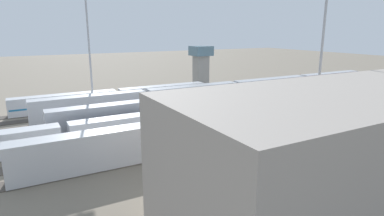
{
  "coord_description": "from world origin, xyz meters",
  "views": [
    {
      "loc": [
        32.04,
        58.22,
        17.97
      ],
      "look_at": [
        1.54,
        2.74,
        2.5
      ],
      "focal_mm": 29.97,
      "sensor_mm": 36.0,
      "label": 1
    }
  ],
  "objects": [
    {
      "name": "train_on_track_4",
      "position": [
        -6.74,
        2.5,
        2.62
      ],
      "size": [
        71.4,
        3.0,
        5.0
      ],
      "color": "#A8AAB2",
      "rests_on": "ground_plane"
    },
    {
      "name": "track_bed_1",
      "position": [
        0.0,
        -12.5,
        0.06
      ],
      "size": [
        140.0,
        2.8,
        0.12
      ],
      "primitive_type": "cube",
      "color": "#3D3833",
      "rests_on": "ground_plane"
    },
    {
      "name": "train_on_track_0",
      "position": [
        11.11,
        -17.5,
        1.99
      ],
      "size": [
        47.2,
        3.06,
        3.8
      ],
      "color": "silver",
      "rests_on": "ground_plane"
    },
    {
      "name": "train_on_track_2",
      "position": [
        -16.65,
        -7.5,
        2.62
      ],
      "size": [
        95.6,
        3.0,
        5.0
      ],
      "color": "#B7BABF",
      "rests_on": "ground_plane"
    },
    {
      "name": "track_bed_3",
      "position": [
        0.0,
        -2.5,
        0.06
      ],
      "size": [
        140.0,
        2.8,
        0.12
      ],
      "primitive_type": "cube",
      "color": "#3D3833",
      "rests_on": "ground_plane"
    },
    {
      "name": "train_on_track_5",
      "position": [
        3.79,
        7.5,
        2.07
      ],
      "size": [
        139.0,
        3.0,
        4.4
      ],
      "color": "maroon",
      "rests_on": "ground_plane"
    },
    {
      "name": "track_bed_2",
      "position": [
        0.0,
        -7.5,
        0.06
      ],
      "size": [
        140.0,
        2.8,
        0.12
      ],
      "primitive_type": "cube",
      "color": "#4C443D",
      "rests_on": "ground_plane"
    },
    {
      "name": "track_bed_5",
      "position": [
        0.0,
        7.5,
        0.06
      ],
      "size": [
        140.0,
        2.8,
        0.12
      ],
      "primitive_type": "cube",
      "color": "#3D3833",
      "rests_on": "ground_plane"
    },
    {
      "name": "light_mast_0",
      "position": [
        16.42,
        -20.45,
        19.37
      ],
      "size": [
        2.8,
        0.7,
        30.97
      ],
      "color": "#9EA0A5",
      "rests_on": "ground_plane"
    },
    {
      "name": "track_bed_6",
      "position": [
        0.0,
        12.5,
        0.06
      ],
      "size": [
        140.0,
        2.8,
        0.12
      ],
      "primitive_type": "cube",
      "color": "#4C443D",
      "rests_on": "ground_plane"
    },
    {
      "name": "track_bed_7",
      "position": [
        0.0,
        17.5,
        0.06
      ],
      "size": [
        140.0,
        2.8,
        0.12
      ],
      "primitive_type": "cube",
      "color": "#4C443D",
      "rests_on": "ground_plane"
    },
    {
      "name": "light_mast_1",
      "position": [
        -13.39,
        20.92,
        16.17
      ],
      "size": [
        2.8,
        0.7,
        25.08
      ],
      "color": "#9EA0A5",
      "rests_on": "ground_plane"
    },
    {
      "name": "track_bed_4",
      "position": [
        0.0,
        2.5,
        0.06
      ],
      "size": [
        140.0,
        2.8,
        0.12
      ],
      "primitive_type": "cube",
      "color": "#3D3833",
      "rests_on": "ground_plane"
    },
    {
      "name": "train_on_track_7",
      "position": [
        -13.13,
        17.5,
        2.62
      ],
      "size": [
        95.6,
        3.0,
        5.0
      ],
      "color": "#B7BABF",
      "rests_on": "ground_plane"
    },
    {
      "name": "control_tower",
      "position": [
        -20.24,
        -30.95,
        7.62
      ],
      "size": [
        6.0,
        6.0,
        13.0
      ],
      "color": "gray",
      "rests_on": "ground_plane"
    },
    {
      "name": "track_bed_0",
      "position": [
        0.0,
        -17.5,
        0.06
      ],
      "size": [
        140.0,
        2.8,
        0.12
      ],
      "primitive_type": "cube",
      "color": "#3D3833",
      "rests_on": "ground_plane"
    },
    {
      "name": "ground_plane",
      "position": [
        0.0,
        0.0,
        0.0
      ],
      "size": [
        400.0,
        400.0,
        0.0
      ],
      "primitive_type": "plane",
      "color": "#756B5B"
    }
  ]
}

